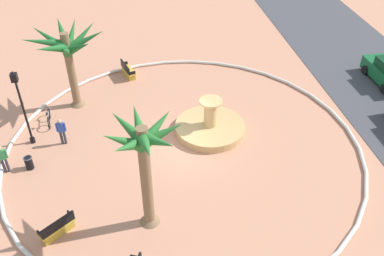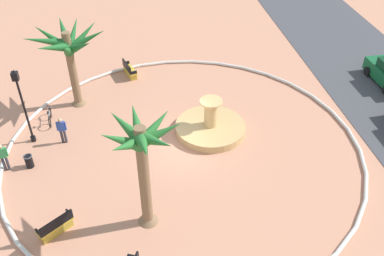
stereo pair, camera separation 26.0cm
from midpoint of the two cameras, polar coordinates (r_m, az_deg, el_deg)
name	(u,v)px [view 1 (the left image)]	position (r m, az deg, el deg)	size (l,w,h in m)	color
ground_plane	(184,147)	(23.25, -1.41, -2.61)	(80.00, 80.00, 0.00)	tan
plaza_curb	(184,146)	(23.19, -1.41, -2.42)	(19.22, 19.22, 0.20)	silver
fountain	(210,127)	(24.20, 2.12, 0.17)	(3.99, 3.99, 2.11)	tan
palm_tree_near_fountain	(67,49)	(25.67, -16.72, 10.15)	(4.59, 4.68, 5.07)	brown
palm_tree_by_curb	(144,152)	(16.72, -6.91, -3.16)	(3.47, 3.31, 5.57)	brown
bench_west	(128,72)	(29.67, -8.81, 7.49)	(1.68, 0.95, 1.00)	gold
bench_north	(57,229)	(19.78, -17.98, -12.74)	(1.37, 1.57, 1.00)	gold
lamppost	(22,103)	(23.75, -22.19, 3.16)	(0.32, 0.32, 4.53)	black
trash_bin	(29,162)	(23.33, -21.35, -4.33)	(0.46, 0.46, 0.73)	black
bicycle_red_frame	(49,118)	(26.17, -18.93, 1.31)	(1.72, 0.44, 0.94)	black
person_cyclist_helmet	(61,130)	(24.04, -17.40, -0.30)	(0.22, 0.53, 1.63)	#33333D
person_cyclist_photo	(3,158)	(23.24, -24.34, -3.68)	(0.25, 0.53, 1.66)	#33333D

